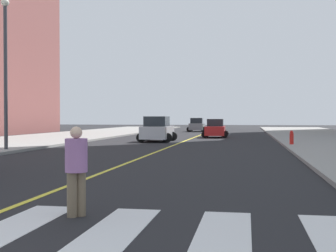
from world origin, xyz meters
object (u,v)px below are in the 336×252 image
(car_silver_second, at_px, (157,130))
(car_red_third, at_px, (215,129))
(car_gray_nearest, at_px, (197,125))
(street_lamp, at_px, (5,61))
(fire_hydrant, at_px, (292,138))
(pedestrian_crossing, at_px, (76,167))

(car_silver_second, distance_m, car_red_third, 8.86)
(car_gray_nearest, bearing_deg, street_lamp, -101.06)
(car_gray_nearest, bearing_deg, fire_hydrant, -73.52)
(car_silver_second, height_order, pedestrian_crossing, car_silver_second)
(pedestrian_crossing, relative_size, street_lamp, 0.21)
(car_red_third, xyz_separation_m, street_lamp, (-10.13, -19.74, 4.14))
(pedestrian_crossing, bearing_deg, street_lamp, -101.51)
(car_gray_nearest, distance_m, car_silver_second, 25.17)
(pedestrian_crossing, height_order, street_lamp, street_lamp)
(car_silver_second, xyz_separation_m, car_red_third, (3.99, 7.92, -0.11))
(car_gray_nearest, relative_size, street_lamp, 0.49)
(car_gray_nearest, height_order, pedestrian_crossing, car_gray_nearest)
(car_red_third, bearing_deg, car_gray_nearest, -78.97)
(car_silver_second, relative_size, fire_hydrant, 4.96)
(fire_hydrant, bearing_deg, car_silver_second, 155.21)
(fire_hydrant, bearing_deg, car_red_third, 114.92)
(car_gray_nearest, xyz_separation_m, street_lamp, (-6.52, -36.98, 4.11))
(street_lamp, bearing_deg, car_red_third, 62.84)
(car_gray_nearest, height_order, car_silver_second, car_silver_second)
(car_red_third, bearing_deg, fire_hydrant, 114.15)
(car_red_third, height_order, pedestrian_crossing, car_red_third)
(car_silver_second, bearing_deg, car_red_third, 62.74)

